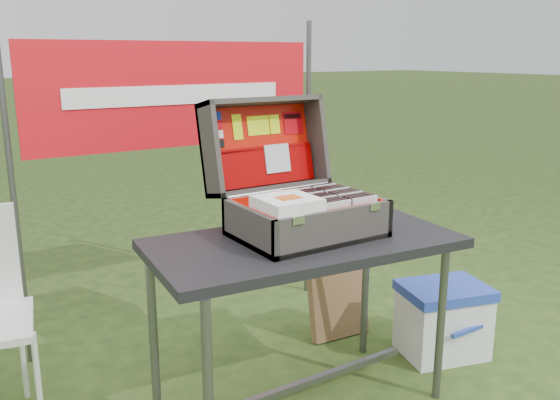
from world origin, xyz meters
TOP-DOWN VIEW (x-y plane):
  - table at (0.06, 0.02)m, footprint 1.30×0.75m
  - table_top at (0.06, 0.02)m, footprint 1.30×0.75m
  - table_leg_fr at (0.63, -0.24)m, footprint 0.04×0.04m
  - table_leg_bl at (-0.50, 0.27)m, footprint 0.04×0.04m
  - table_leg_br at (0.63, 0.27)m, footprint 0.04×0.04m
  - table_brace at (0.06, 0.02)m, footprint 1.10×0.03m
  - suitcase at (0.10, 0.11)m, footprint 0.57×0.57m
  - suitcase_base_bottom at (0.10, 0.05)m, footprint 0.57×0.41m
  - suitcase_base_wall_front at (0.10, -0.15)m, footprint 0.57×0.02m
  - suitcase_base_wall_back at (0.10, 0.24)m, footprint 0.57×0.02m
  - suitcase_base_wall_left at (-0.18, 0.05)m, footprint 0.02×0.41m
  - suitcase_base_wall_right at (0.37, 0.05)m, footprint 0.02×0.41m
  - suitcase_liner_floor at (0.10, 0.05)m, footprint 0.53×0.36m
  - suitcase_latch_left at (-0.08, -0.16)m, footprint 0.05×0.01m
  - suitcase_latch_right at (0.28, -0.16)m, footprint 0.05×0.01m
  - suitcase_hinge at (0.10, 0.25)m, footprint 0.51×0.02m
  - suitcase_lid_back at (0.10, 0.43)m, footprint 0.57×0.11m
  - suitcase_lid_rim_far at (0.10, 0.41)m, footprint 0.57×0.15m
  - suitcase_lid_rim_near at (0.10, 0.33)m, footprint 0.57×0.15m
  - suitcase_lid_rim_left at (-0.18, 0.37)m, footprint 0.02×0.23m
  - suitcase_lid_rim_right at (0.37, 0.37)m, footprint 0.02×0.23m
  - suitcase_lid_liner at (0.10, 0.42)m, footprint 0.52×0.08m
  - suitcase_liner_wall_front at (0.10, -0.13)m, footprint 0.53×0.01m
  - suitcase_liner_wall_back at (0.10, 0.22)m, footprint 0.53×0.01m
  - suitcase_liner_wall_left at (-0.16, 0.05)m, footprint 0.01×0.36m
  - suitcase_liner_wall_right at (0.36, 0.05)m, footprint 0.01×0.36m
  - suitcase_lid_pocket at (0.10, 0.38)m, footprint 0.51×0.06m
  - suitcase_pocket_edge at (0.10, 0.39)m, footprint 0.50×0.02m
  - suitcase_pocket_cd at (0.16, 0.37)m, footprint 0.13×0.04m
  - lid_sticker_cc_a at (-0.11, 0.44)m, footprint 0.06×0.01m
  - lid_sticker_cc_b at (-0.11, 0.43)m, footprint 0.06×0.01m
  - lid_sticker_cc_c at (-0.11, 0.42)m, footprint 0.06×0.01m
  - lid_sticker_cc_d at (-0.11, 0.42)m, footprint 0.06×0.01m
  - lid_card_neon_tall at (-0.01, 0.43)m, footprint 0.05×0.03m
  - lid_card_neon_main at (0.10, 0.43)m, footprint 0.11×0.02m
  - lid_card_neon_small at (0.19, 0.43)m, footprint 0.05×0.02m
  - lid_sticker_band at (0.29, 0.43)m, footprint 0.10×0.02m
  - lid_sticker_band_bar at (0.29, 0.44)m, footprint 0.09×0.01m
  - cd_left_0 at (0.13, -0.11)m, footprint 0.13×0.01m
  - cd_left_1 at (0.13, -0.09)m, footprint 0.13×0.01m
  - cd_left_2 at (0.13, -0.07)m, footprint 0.13×0.01m
  - cd_left_3 at (0.13, -0.04)m, footprint 0.13×0.01m
  - cd_left_4 at (0.13, -0.02)m, footprint 0.13×0.01m
  - cd_left_5 at (0.13, 0.00)m, footprint 0.13×0.01m
  - cd_left_6 at (0.13, 0.02)m, footprint 0.13×0.01m
  - cd_left_7 at (0.13, 0.05)m, footprint 0.13×0.01m
  - cd_left_8 at (0.13, 0.07)m, footprint 0.13×0.01m
  - cd_left_9 at (0.13, 0.09)m, footprint 0.13×0.01m
  - cd_left_10 at (0.13, 0.11)m, footprint 0.13×0.01m
  - cd_left_11 at (0.13, 0.14)m, footprint 0.13×0.01m
  - cd_left_12 at (0.13, 0.16)m, footprint 0.13×0.01m
  - cd_left_13 at (0.13, 0.18)m, footprint 0.13×0.01m
  - cd_right_0 at (0.27, -0.11)m, footprint 0.13×0.01m
  - cd_right_1 at (0.27, -0.09)m, footprint 0.13×0.01m
  - cd_right_2 at (0.27, -0.07)m, footprint 0.13×0.01m
  - cd_right_3 at (0.27, -0.04)m, footprint 0.13×0.01m
  - cd_right_4 at (0.27, -0.02)m, footprint 0.13×0.01m
  - cd_right_5 at (0.27, 0.00)m, footprint 0.13×0.01m
  - cd_right_6 at (0.27, 0.02)m, footprint 0.13×0.01m
  - cd_right_7 at (0.27, 0.05)m, footprint 0.13×0.01m
  - cd_right_8 at (0.27, 0.07)m, footprint 0.13×0.01m
  - cd_right_9 at (0.27, 0.09)m, footprint 0.13×0.01m
  - cd_right_10 at (0.27, 0.11)m, footprint 0.13×0.01m
  - cd_right_11 at (0.27, 0.14)m, footprint 0.13×0.01m
  - cd_right_12 at (0.27, 0.16)m, footprint 0.13×0.01m
  - cd_right_13 at (0.27, 0.18)m, footprint 0.13×0.01m
  - songbook_0 at (-0.05, -0.03)m, footprint 0.21×0.21m
  - songbook_1 at (-0.05, -0.03)m, footprint 0.21×0.21m
  - songbook_2 at (-0.05, -0.03)m, footprint 0.21×0.21m
  - songbook_3 at (-0.05, -0.03)m, footprint 0.21×0.21m
  - songbook_4 at (-0.05, -0.03)m, footprint 0.21×0.21m
  - songbook_5 at (-0.05, -0.03)m, footprint 0.21×0.21m
  - songbook_6 at (-0.05, -0.03)m, footprint 0.21×0.21m
  - songbook_7 at (-0.05, -0.03)m, footprint 0.21×0.21m
  - songbook_8 at (-0.05, -0.03)m, footprint 0.21×0.21m
  - songbook_graphic at (-0.05, -0.04)m, footprint 0.09×0.07m
  - cooler at (0.95, 0.03)m, footprint 0.50×0.43m
  - cooler_body at (0.95, 0.03)m, footprint 0.47×0.40m
  - cooler_lid at (0.95, 0.03)m, footprint 0.50×0.43m
  - cooler_handle at (0.95, -0.14)m, footprint 0.25×0.02m
  - chair_leg_fr at (-0.93, 0.41)m, footprint 0.02×0.02m
  - chair_leg_br at (-0.93, 0.76)m, footprint 0.02×0.02m
  - chair_upright_right at (-0.93, 0.79)m, footprint 0.02×0.02m
  - cardboard_box at (0.63, 0.49)m, footprint 0.35×0.14m
  - banner_post_left at (-0.85, 1.10)m, footprint 0.03×0.03m
  - banner_post_right at (0.85, 1.10)m, footprint 0.03×0.03m
  - banner at (0.00, 1.09)m, footprint 1.60×0.02m
  - banner_text at (0.00, 1.08)m, footprint 1.20×0.00m

SIDE VIEW (x-z plane):
  - table_brace at x=0.06m, z-range 0.10..0.14m
  - cooler_body at x=0.95m, z-range 0.00..0.32m
  - cardboard_box at x=0.63m, z-range 0.00..0.36m
  - cooler at x=0.95m, z-range 0.00..0.37m
  - cooler_handle at x=0.95m, z-range 0.19..0.21m
  - chair_leg_fr at x=-0.93m, z-range 0.00..0.46m
  - chair_leg_br at x=-0.93m, z-range 0.00..0.46m
  - cooler_lid at x=0.95m, z-range 0.32..0.37m
  - table_leg_fr at x=0.63m, z-range 0.00..0.74m
  - table_leg_bl at x=-0.50m, z-range 0.00..0.74m
  - table_leg_br at x=0.63m, z-range 0.00..0.74m
  - table at x=0.06m, z-range 0.00..0.78m
  - chair_upright_right at x=-0.93m, z-range 0.46..0.90m
  - table_top at x=0.06m, z-range 0.74..0.78m
  - suitcase_base_bottom at x=0.10m, z-range 0.78..0.80m
  - suitcase_liner_floor at x=0.10m, z-range 0.80..0.81m
  - banner_post_left at x=-0.85m, z-range 0.00..1.70m
  - banner_post_right at x=0.85m, z-range 0.00..1.70m
  - suitcase_base_wall_front at x=0.10m, z-range 0.78..0.93m
  - suitcase_base_wall_back at x=0.10m, z-range 0.78..0.93m
  - suitcase_base_wall_left at x=-0.18m, z-range 0.78..0.93m
  - suitcase_base_wall_right at x=0.37m, z-range 0.78..0.93m
  - suitcase_liner_wall_front at x=0.10m, z-range 0.80..0.93m
  - suitcase_liner_wall_back at x=0.10m, z-range 0.80..0.93m
  - suitcase_liner_wall_left at x=-0.16m, z-range 0.80..0.93m
  - suitcase_liner_wall_right at x=0.36m, z-range 0.80..0.93m
  - cd_left_0 at x=0.13m, z-range 0.81..0.95m
  - cd_left_1 at x=0.13m, z-range 0.81..0.95m
  - cd_left_2 at x=0.13m, z-range 0.81..0.95m
  - cd_left_3 at x=0.13m, z-range 0.81..0.95m
  - cd_left_4 at x=0.13m, z-range 0.81..0.95m
  - cd_left_5 at x=0.13m, z-range 0.81..0.95m
  - cd_left_6 at x=0.13m, z-range 0.81..0.95m
  - cd_left_7 at x=0.13m, z-range 0.81..0.95m
  - cd_left_8 at x=0.13m, z-range 0.81..0.95m
  - cd_left_9 at x=0.13m, z-range 0.81..0.95m
  - cd_left_10 at x=0.13m, z-range 0.81..0.95m
  - cd_left_11 at x=0.13m, z-range 0.81..0.95m
  - cd_left_12 at x=0.13m, z-range 0.81..0.95m
  - cd_left_13 at x=0.13m, z-range 0.81..0.95m
  - cd_right_0 at x=0.27m, z-range 0.81..0.95m
  - cd_right_1 at x=0.27m, z-range 0.81..0.95m
  - cd_right_2 at x=0.27m, z-range 0.81..0.95m
  - cd_right_3 at x=0.27m, z-range 0.81..0.95m
  - cd_right_4 at x=0.27m, z-range 0.81..0.95m
  - cd_right_5 at x=0.27m, z-range 0.81..0.95m
  - cd_right_6 at x=0.27m, z-range 0.81..0.95m
  - cd_right_7 at x=0.27m, z-range 0.81..0.95m
  - cd_right_8 at x=0.27m, z-range 0.81..0.95m
  - cd_right_9 at x=0.27m, z-range 0.81..0.95m
  - cd_right_10 at x=0.27m, z-range 0.81..0.95m
  - cd_right_11 at x=0.27m, z-range 0.81..0.95m
  - cd_right_12 at x=0.27m, z-range 0.81..0.95m
  - cd_right_13 at x=0.27m, z-range 0.81..0.95m
  - suitcase_latch_left at x=-0.08m, z-range 0.91..0.94m
  - suitcase_latch_right at x=0.28m, z-range 0.91..0.94m
  - suitcase_lid_rim_near at x=0.10m, z-range 0.90..0.95m
  - suitcase_hinge at x=0.10m, z-range 0.92..0.94m
  - songbook_0 at x=-0.05m, z-range 0.93..0.94m
  - songbook_1 at x=-0.05m, z-range 0.94..0.94m
  - songbook_2 at x=-0.05m, z-range 0.94..0.95m
  - songbook_3 at x=-0.05m, z-range 0.95..0.95m
  - songbook_4 at x=-0.05m, z-range 0.95..0.96m
  - songbook_5 at x=-0.05m, z-range 0.96..0.96m
  - songbook_6 at x=-0.05m, z-range 0.96..0.97m
  - songbook_7 at x=-0.05m, z-range 0.97..0.97m
  - songbook_8 at x=-0.05m, z-range 0.97..0.98m
  - songbook_graphic at x=-0.05m, z-range 0.98..0.98m
  - suitcase_lid_pocket at x=0.10m, z-range 0.93..1.10m
  - suitcase at x=0.10m, z-range 0.78..1.32m
  - suitcase_pocket_cd at x=0.16m, z-range 0.99..1.11m
  - suitcase_pocket_edge at x=0.10m, z-range 1.09..1.11m
  - suitcase_lid_back at x=0.10m, z-range 0.90..1.30m
  - suitcase_lid_liner at x=0.10m, z-range 0.93..1.28m
  - suitcase_lid_rim_left at x=-0.18m, z-range 0.90..1.33m
  - suitcase_lid_rim_right at x=0.37m, z-range 0.90..1.33m
  - lid_sticker_cc_d at x=-0.11m, z-range 1.12..1.15m
  - lid_sticker_cc_c at x=-0.11m, z-range 1.15..1.19m
  - lid_card_neon_tall at x=-0.01m, z-range 1.14..1.25m
  - lid_card_neon_main at x=0.10m, z-range 1.15..1.24m
  - lid_card_neon_small at x=0.19m, z-range 1.15..1.24m
  - lid_sticker_band at x=0.29m, z-range 1.15..1.25m
  - lid_sticker_cc_b at x=-0.11m, z-range 1.19..1.23m
  - lid_sticker_band_bar at x=0.29m, z-range 1.21..1.24m
  - lid_sticker_cc_a at x=-0.11m, z-range 1.23..1.27m
  - banner at x=0.00m, z-range 1.02..1.58m
  - banner_text at x=0.00m, z-range 1.25..1.35m
  - suitcase_lid_rim_far at x=0.10m, z-range 1.28..1.33m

